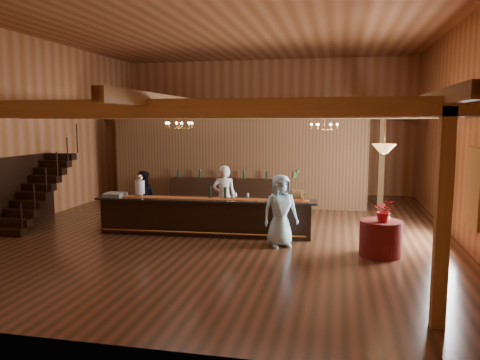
% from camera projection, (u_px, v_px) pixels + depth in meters
% --- Properties ---
extents(floor, '(14.00, 14.00, 0.00)m').
position_uv_depth(floor, '(227.00, 228.00, 13.11)').
color(floor, '#5A2F1C').
rests_on(floor, ground).
extents(ceiling, '(14.00, 14.00, 0.00)m').
position_uv_depth(ceiling, '(226.00, 26.00, 12.42)').
color(ceiling, brown).
rests_on(ceiling, wall_back).
extents(wall_back, '(12.00, 0.10, 5.50)m').
position_uv_depth(wall_back, '(266.00, 127.00, 19.56)').
color(wall_back, '#A36540').
rests_on(wall_back, floor).
extents(wall_front, '(12.00, 0.10, 5.50)m').
position_uv_depth(wall_front, '(97.00, 141.00, 5.97)').
color(wall_front, '#A36540').
rests_on(wall_front, floor).
extents(wall_left, '(0.10, 14.00, 5.50)m').
position_uv_depth(wall_left, '(32.00, 129.00, 14.00)').
color(wall_left, '#A36540').
rests_on(wall_left, floor).
extents(wall_right, '(0.10, 14.00, 5.50)m').
position_uv_depth(wall_right, '(462.00, 131.00, 11.53)').
color(wall_right, '#A36540').
rests_on(wall_right, floor).
extents(beam_grid, '(11.90, 13.90, 0.39)m').
position_uv_depth(beam_grid, '(230.00, 112.00, 13.20)').
color(beam_grid, '#A37234').
rests_on(beam_grid, wall_left).
extents(support_posts, '(9.20, 10.20, 3.20)m').
position_uv_depth(support_posts, '(222.00, 174.00, 12.43)').
color(support_posts, '#A37234').
rests_on(support_posts, floor).
extents(partition_wall, '(9.00, 0.18, 3.10)m').
position_uv_depth(partition_wall, '(236.00, 162.00, 16.42)').
color(partition_wall, brown).
rests_on(partition_wall, floor).
extents(window_right_front, '(0.12, 1.05, 1.75)m').
position_uv_depth(window_right_front, '(475.00, 188.00, 10.14)').
color(window_right_front, white).
rests_on(window_right_front, wall_right).
extents(window_right_back, '(0.12, 1.05, 1.75)m').
position_uv_depth(window_right_back, '(448.00, 175.00, 12.67)').
color(window_right_back, white).
rests_on(window_right_back, wall_right).
extents(staircase, '(1.00, 2.80, 2.00)m').
position_uv_depth(staircase, '(36.00, 191.00, 13.39)').
color(staircase, black).
rests_on(staircase, floor).
extents(backroom_boxes, '(4.10, 0.60, 1.10)m').
position_uv_depth(backroom_boxes, '(252.00, 184.00, 18.44)').
color(backroom_boxes, black).
rests_on(backroom_boxes, floor).
extents(tasting_bar, '(5.86, 1.05, 0.98)m').
position_uv_depth(tasting_bar, '(205.00, 216.00, 12.33)').
color(tasting_bar, black).
rests_on(tasting_bar, floor).
extents(beverage_dispenser, '(0.26, 0.26, 0.60)m').
position_uv_depth(beverage_dispenser, '(140.00, 186.00, 12.56)').
color(beverage_dispenser, silver).
rests_on(beverage_dispenser, tasting_bar).
extents(glass_rack_tray, '(0.50, 0.50, 0.10)m').
position_uv_depth(glass_rack_tray, '(115.00, 195.00, 12.60)').
color(glass_rack_tray, gray).
rests_on(glass_rack_tray, tasting_bar).
extents(raffle_drum, '(0.34, 0.24, 0.30)m').
position_uv_depth(raffle_drum, '(297.00, 194.00, 11.84)').
color(raffle_drum, olive).
rests_on(raffle_drum, tasting_bar).
extents(bar_bottle_0, '(0.07, 0.07, 0.30)m').
position_uv_depth(bar_bottle_0, '(210.00, 192.00, 12.34)').
color(bar_bottle_0, black).
rests_on(bar_bottle_0, tasting_bar).
extents(bar_bottle_1, '(0.07, 0.07, 0.30)m').
position_uv_depth(bar_bottle_1, '(225.00, 193.00, 12.28)').
color(bar_bottle_1, black).
rests_on(bar_bottle_1, tasting_bar).
extents(backbar_shelf, '(3.61, 1.06, 1.00)m').
position_uv_depth(backbar_shelf, '(222.00, 193.00, 16.34)').
color(backbar_shelf, black).
rests_on(backbar_shelf, floor).
extents(round_table, '(0.92, 0.92, 0.80)m').
position_uv_depth(round_table, '(381.00, 238.00, 10.41)').
color(round_table, maroon).
rests_on(round_table, floor).
extents(chandelier_left, '(0.80, 0.80, 0.48)m').
position_uv_depth(chandelier_left, '(179.00, 125.00, 13.38)').
color(chandelier_left, '#B07C35').
rests_on(chandelier_left, beam_grid).
extents(chandelier_right, '(0.80, 0.80, 0.52)m').
position_uv_depth(chandelier_right, '(324.00, 126.00, 13.96)').
color(chandelier_right, '#B07C35').
rests_on(chandelier_right, beam_grid).
extents(pendant_lamp, '(0.52, 0.52, 0.90)m').
position_uv_depth(pendant_lamp, '(384.00, 149.00, 10.16)').
color(pendant_lamp, '#B07C35').
rests_on(pendant_lamp, beam_grid).
extents(bartender, '(0.72, 0.54, 1.79)m').
position_uv_depth(bartender, '(224.00, 198.00, 12.90)').
color(bartender, silver).
rests_on(bartender, floor).
extents(staff_second, '(0.94, 0.85, 1.59)m').
position_uv_depth(staff_second, '(143.00, 199.00, 13.33)').
color(staff_second, black).
rests_on(staff_second, floor).
extents(guest, '(1.01, 0.88, 1.74)m').
position_uv_depth(guest, '(280.00, 211.00, 11.16)').
color(guest, '#A6DAEE').
rests_on(guest, floor).
extents(floor_plant, '(0.76, 0.62, 1.35)m').
position_uv_depth(floor_plant, '(297.00, 188.00, 16.23)').
color(floor_plant, '#397633').
rests_on(floor_plant, floor).
extents(table_flowers, '(0.47, 0.41, 0.51)m').
position_uv_depth(table_flowers, '(384.00, 211.00, 10.20)').
color(table_flowers, red).
rests_on(table_flowers, round_table).
extents(table_vase, '(0.17, 0.17, 0.28)m').
position_uv_depth(table_vase, '(386.00, 215.00, 10.29)').
color(table_vase, '#B07C35').
rests_on(table_vase, round_table).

